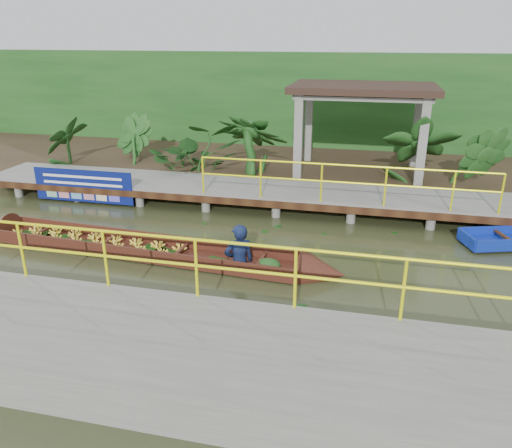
# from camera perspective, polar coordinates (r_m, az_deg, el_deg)

# --- Properties ---
(ground) EXTENTS (80.00, 80.00, 0.00)m
(ground) POSITION_cam_1_polar(r_m,az_deg,el_deg) (11.39, -5.26, -3.31)
(ground) COLOR #33371B
(ground) RESTS_ON ground
(land_strip) EXTENTS (30.00, 8.00, 0.45)m
(land_strip) POSITION_cam_1_polar(r_m,az_deg,el_deg) (18.21, 2.10, 6.83)
(land_strip) COLOR #322619
(land_strip) RESTS_ON ground
(far_dock) EXTENTS (16.00, 2.06, 1.66)m
(far_dock) POSITION_cam_1_polar(r_m,az_deg,el_deg) (14.30, -0.98, 3.93)
(far_dock) COLOR slate
(far_dock) RESTS_ON ground
(near_dock) EXTENTS (18.00, 2.40, 1.73)m
(near_dock) POSITION_cam_1_polar(r_m,az_deg,el_deg) (7.51, -8.09, -14.80)
(near_dock) COLOR slate
(near_dock) RESTS_ON ground
(pavilion) EXTENTS (4.40, 3.00, 3.00)m
(pavilion) POSITION_cam_1_polar(r_m,az_deg,el_deg) (16.24, 12.12, 13.98)
(pavilion) COLOR slate
(pavilion) RESTS_ON ground
(foliage_backdrop) EXTENTS (30.00, 0.80, 4.00)m
(foliage_backdrop) POSITION_cam_1_polar(r_m,az_deg,el_deg) (20.29, 3.57, 13.37)
(foliage_backdrop) COLOR #174315
(foliage_backdrop) RESTS_ON ground
(vendor_boat) EXTENTS (9.14, 1.53, 2.17)m
(vendor_boat) POSITION_cam_1_polar(r_m,az_deg,el_deg) (11.31, -11.23, -2.34)
(vendor_boat) COLOR #3B1A10
(vendor_boat) RESTS_ON ground
(blue_banner) EXTENTS (3.07, 0.04, 0.96)m
(blue_banner) POSITION_cam_1_polar(r_m,az_deg,el_deg) (15.25, -19.15, 4.15)
(blue_banner) COLOR navy
(blue_banner) RESTS_ON ground
(tropical_plants) EXTENTS (14.29, 1.29, 1.61)m
(tropical_plants) POSITION_cam_1_polar(r_m,az_deg,el_deg) (15.98, -1.13, 8.63)
(tropical_plants) COLOR #174315
(tropical_plants) RESTS_ON ground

